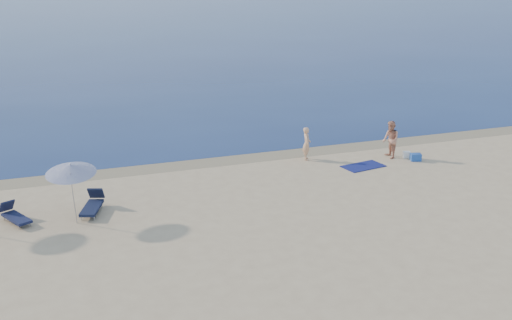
{
  "coord_description": "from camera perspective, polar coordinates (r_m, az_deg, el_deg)",
  "views": [
    {
      "loc": [
        -9.29,
        -8.58,
        9.34
      ],
      "look_at": [
        -0.49,
        16.0,
        1.0
      ],
      "focal_mm": 45.0,
      "sensor_mm": 36.0,
      "label": 1
    }
  ],
  "objects": [
    {
      "name": "blue_cooler",
      "position": [
        31.49,
        14.01,
        0.25
      ],
      "size": [
        0.56,
        0.47,
        0.35
      ],
      "primitive_type": "cube",
      "rotation": [
        0.0,
        0.0,
        -0.29
      ],
      "color": "#204FAF",
      "rests_on": "ground"
    },
    {
      "name": "umbrella_near",
      "position": [
        23.93,
        -16.16,
        -0.77
      ],
      "size": [
        2.29,
        2.31,
        2.38
      ],
      "rotation": [
        0.0,
        0.0,
        -0.31
      ],
      "color": "silver",
      "rests_on": "ground"
    },
    {
      "name": "white_bag",
      "position": [
        31.88,
        13.24,
        0.47
      ],
      "size": [
        0.43,
        0.4,
        0.3
      ],
      "primitive_type": "cube",
      "rotation": [
        0.0,
        0.0,
        -0.38
      ],
      "color": "white",
      "rests_on": "ground"
    },
    {
      "name": "lounger_left",
      "position": [
        25.13,
        -20.65,
        -4.66
      ],
      "size": [
        1.18,
        1.69,
        0.71
      ],
      "rotation": [
        0.0,
        0.0,
        0.45
      ],
      "color": "#151A3A",
      "rests_on": "ground"
    },
    {
      "name": "wet_sand_strip",
      "position": [
        30.92,
        -1.27,
        0.14
      ],
      "size": [
        240.0,
        1.6,
        0.0
      ],
      "primitive_type": "cube",
      "color": "#847254",
      "rests_on": "ground"
    },
    {
      "name": "beach_towel",
      "position": [
        30.15,
        9.52,
        -0.55
      ],
      "size": [
        2.09,
        1.4,
        0.03
      ],
      "primitive_type": "cube",
      "rotation": [
        0.0,
        0.0,
        0.18
      ],
      "color": "#101450",
      "rests_on": "ground"
    },
    {
      "name": "lounger_right",
      "position": [
        25.2,
        -14.33,
        -3.92
      ],
      "size": [
        1.15,
        1.88,
        0.79
      ],
      "rotation": [
        0.0,
        0.0,
        -0.34
      ],
      "color": "#121934",
      "rests_on": "ground"
    },
    {
      "name": "person_right",
      "position": [
        31.48,
        11.88,
        1.78
      ],
      "size": [
        0.77,
        0.94,
        1.81
      ],
      "primitive_type": "imported",
      "rotation": [
        0.0,
        0.0,
        -1.67
      ],
      "color": "tan",
      "rests_on": "ground"
    },
    {
      "name": "sea",
      "position": [
        109.37,
        -15.11,
        12.23
      ],
      "size": [
        240.0,
        160.0,
        0.01
      ],
      "primitive_type": "cube",
      "color": "#0C1D4B",
      "rests_on": "ground"
    },
    {
      "name": "person_left",
      "position": [
        30.65,
        4.52,
        1.47
      ],
      "size": [
        0.54,
        0.67,
        1.59
      ],
      "primitive_type": "imported",
      "rotation": [
        0.0,
        0.0,
        1.27
      ],
      "color": "#DDA47C",
      "rests_on": "ground"
    }
  ]
}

